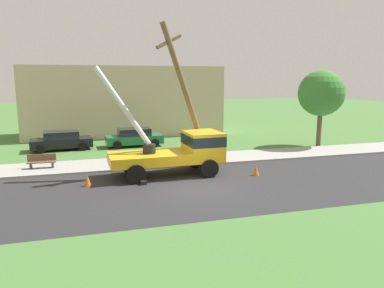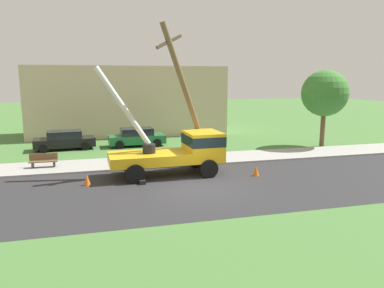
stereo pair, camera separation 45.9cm
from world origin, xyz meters
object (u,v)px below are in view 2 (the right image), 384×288
leaning_utility_pole (187,97)px  parked_sedan_green (137,137)px  traffic_cone_ahead (256,171)px  park_bench (43,161)px  traffic_cone_behind (87,180)px  roadside_tree_near (325,94)px  parked_sedan_black (65,140)px  utility_truck (181,149)px

leaning_utility_pole → parked_sedan_green: (-2.04, 8.37, -3.55)m
traffic_cone_ahead → park_bench: size_ratio=0.35×
traffic_cone_ahead → traffic_cone_behind: (-9.00, 0.46, 0.00)m
traffic_cone_behind → park_bench: bearing=120.9°
park_bench → parked_sedan_green: bearing=44.2°
traffic_cone_behind → roadside_tree_near: roadside_tree_near is taller
parked_sedan_green → leaning_utility_pole: bearing=-76.3°
traffic_cone_ahead → parked_sedan_black: 15.22m
leaning_utility_pole → roadside_tree_near: 12.84m
parked_sedan_black → parked_sedan_green: 5.44m
traffic_cone_behind → park_bench: size_ratio=0.35×
parked_sedan_green → park_bench: parked_sedan_green is taller
traffic_cone_ahead → park_bench: park_bench is taller
park_bench → roadside_tree_near: roadside_tree_near is taller
parked_sedan_black → park_bench: 6.05m
parked_sedan_green → roadside_tree_near: (14.10, -3.96, 3.44)m
utility_truck → parked_sedan_green: utility_truck is taller
utility_truck → parked_sedan_black: bearing=126.5°
roadside_tree_near → park_bench: bearing=-174.1°
roadside_tree_near → parked_sedan_black: bearing=168.7°
parked_sedan_black → park_bench: (-0.78, -6.00, -0.25)m
traffic_cone_behind → roadside_tree_near: size_ratio=0.09×
traffic_cone_behind → leaning_utility_pole: bearing=19.0°
roadside_tree_near → leaning_utility_pole: bearing=-159.9°
roadside_tree_near → parked_sedan_green: bearing=164.3°
traffic_cone_behind → park_bench: (-2.56, 4.29, 0.18)m
roadside_tree_near → traffic_cone_ahead: bearing=-142.1°
utility_truck → traffic_cone_ahead: (3.93, -1.48, -1.13)m
park_bench → roadside_tree_near: bearing=5.9°
traffic_cone_ahead → parked_sedan_black: (-10.78, 10.74, 0.43)m
leaning_utility_pole → roadside_tree_near: leaning_utility_pole is taller
parked_sedan_green → traffic_cone_ahead: bearing=-63.7°
leaning_utility_pole → park_bench: 9.39m
utility_truck → parked_sedan_black: utility_truck is taller
traffic_cone_ahead → parked_sedan_black: parked_sedan_black is taller
utility_truck → park_bench: (-7.63, 3.27, -0.95)m
traffic_cone_behind → parked_sedan_green: (3.66, 10.33, 0.43)m
traffic_cone_ahead → roadside_tree_near: roadside_tree_near is taller
park_bench → utility_truck: bearing=-23.2°
utility_truck → roadside_tree_near: bearing=22.9°
traffic_cone_behind → roadside_tree_near: bearing=19.8°
parked_sedan_black → roadside_tree_near: (19.54, -3.91, 3.44)m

